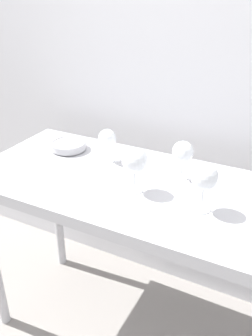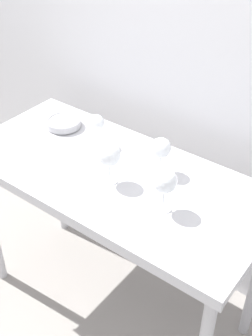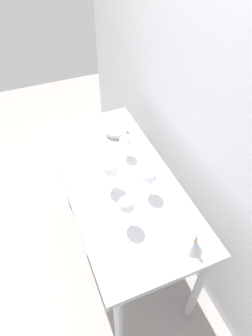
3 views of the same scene
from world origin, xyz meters
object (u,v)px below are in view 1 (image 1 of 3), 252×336
(wine_glass_near_right, at_px, (204,178))
(tasting_sheet_upper, at_px, (96,176))
(wine_glass_far_left, at_px, (107,139))
(tasting_bowl, at_px, (69,145))
(wine_glass_near_center, at_px, (135,161))
(wine_glass_far_right, at_px, (183,153))

(wine_glass_near_right, distance_m, tasting_sheet_upper, 0.50)
(wine_glass_near_right, height_order, wine_glass_far_left, wine_glass_near_right)
(wine_glass_near_right, xyz_separation_m, tasting_sheet_upper, (-0.48, 0.04, -0.13))
(tasting_sheet_upper, relative_size, tasting_bowl, 1.52)
(wine_glass_far_left, bearing_deg, tasting_sheet_upper, -80.31)
(tasting_sheet_upper, bearing_deg, wine_glass_near_right, 11.80)
(wine_glass_near_right, bearing_deg, wine_glass_far_left, 158.79)
(tasting_sheet_upper, bearing_deg, wine_glass_near_center, 7.61)
(wine_glass_near_center, bearing_deg, wine_glass_far_right, 55.08)
(wine_glass_near_center, xyz_separation_m, tasting_bowl, (-0.46, 0.20, -0.11))
(wine_glass_far_left, xyz_separation_m, wine_glass_far_right, (0.36, -0.00, 0.01))
(wine_glass_near_right, xyz_separation_m, wine_glass_far_left, (-0.50, 0.20, -0.02))
(wine_glass_near_right, height_order, wine_glass_far_right, wine_glass_near_right)
(wine_glass_near_center, height_order, wine_glass_near_right, same)
(tasting_sheet_upper, xyz_separation_m, tasting_bowl, (-0.26, 0.17, 0.02))
(wine_glass_far_left, bearing_deg, tasting_bowl, 175.07)
(wine_glass_near_right, height_order, tasting_bowl, wine_glass_near_right)
(wine_glass_near_center, height_order, tasting_bowl, wine_glass_near_center)
(wine_glass_far_left, relative_size, tasting_bowl, 0.89)
(tasting_bowl, bearing_deg, wine_glass_near_center, -24.00)
(tasting_sheet_upper, bearing_deg, wine_glass_far_right, 41.59)
(wine_glass_near_center, distance_m, wine_glass_far_left, 0.29)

